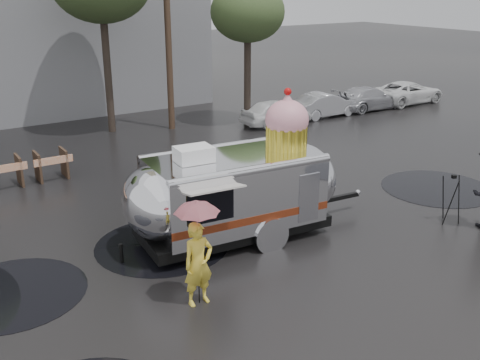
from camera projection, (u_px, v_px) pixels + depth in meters
ground at (338, 264)px, 13.50m from camera, size 120.00×120.00×0.00m
puddles at (269, 257)px, 13.85m from camera, size 16.63×9.27×0.01m
utility_pole at (168, 25)px, 24.29m from camera, size 1.60×0.28×9.00m
tree_right at (248, 13)px, 25.15m from camera, size 3.36×3.36×6.42m
barricade_row at (5, 172)px, 18.37m from camera, size 4.30×0.80×1.00m
parked_cars at (352, 98)px, 28.77m from camera, size 13.20×1.90×1.50m
airstream_trailer at (237, 188)px, 14.51m from camera, size 7.30×2.96×3.94m
person_left at (198, 264)px, 11.60m from camera, size 0.67×0.45×1.83m
umbrella_pink at (197, 219)px, 11.26m from camera, size 1.14×1.14×2.33m
tripod at (452, 195)px, 15.58m from camera, size 0.59×0.54×1.42m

